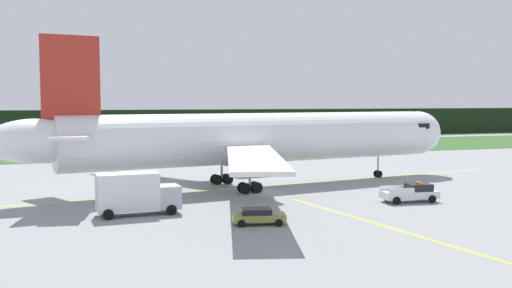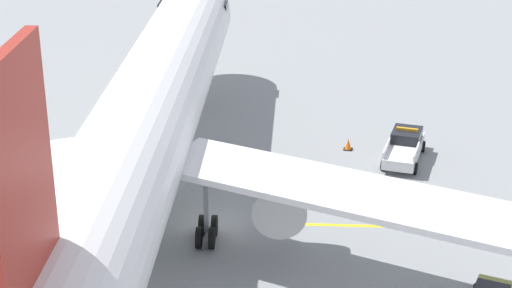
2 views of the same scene
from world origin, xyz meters
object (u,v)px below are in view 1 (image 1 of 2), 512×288
at_px(catering_truck, 135,193).
at_px(apron_cone, 397,192).
at_px(airliner, 257,139).
at_px(ops_pickup_truck, 412,193).
at_px(staff_car, 258,216).

xyz_separation_m(catering_truck, apron_cone, (27.23, 1.90, -1.56)).
bearing_deg(apron_cone, airliner, 140.00).
distance_m(airliner, apron_cone, 16.68).
height_order(airliner, catering_truck, airliner).
height_order(ops_pickup_truck, catering_truck, catering_truck).
bearing_deg(airliner, staff_car, -107.93).
distance_m(catering_truck, apron_cone, 27.34).
xyz_separation_m(catering_truck, staff_car, (8.92, -6.89, -1.23)).
relative_size(ops_pickup_truck, apron_cone, 7.47).
height_order(ops_pickup_truck, staff_car, ops_pickup_truck).
height_order(catering_truck, apron_cone, catering_truck).
distance_m(ops_pickup_truck, catering_truck, 26.49).
height_order(staff_car, apron_cone, staff_car).
bearing_deg(ops_pickup_truck, apron_cone, 77.71).
distance_m(ops_pickup_truck, staff_car, 18.17).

